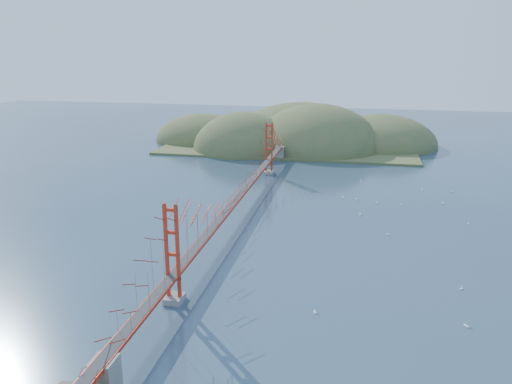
% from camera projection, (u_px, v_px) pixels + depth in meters
% --- Properties ---
extents(ground, '(320.00, 320.00, 0.00)m').
position_uv_depth(ground, '(237.00, 217.00, 84.94)').
color(ground, '#2A4054').
rests_on(ground, ground).
extents(bridge, '(2.20, 94.40, 12.00)m').
position_uv_depth(bridge, '(237.00, 176.00, 83.14)').
color(bridge, gray).
rests_on(bridge, ground).
extents(far_headlands, '(84.00, 58.00, 25.00)m').
position_uv_depth(far_headlands, '(299.00, 143.00, 148.88)').
color(far_headlands, brown).
rests_on(far_headlands, ground).
extents(sailboat_0, '(0.48, 0.54, 0.61)m').
position_uv_depth(sailboat_0, '(360.00, 214.00, 85.82)').
color(sailboat_0, white).
rests_on(sailboat_0, ground).
extents(sailboat_17, '(0.59, 0.54, 0.66)m').
position_uv_depth(sailboat_17, '(451.00, 192.00, 98.87)').
color(sailboat_17, white).
rests_on(sailboat_17, ground).
extents(sailboat_2, '(0.48, 0.40, 0.56)m').
position_uv_depth(sailboat_2, '(388.00, 234.00, 76.73)').
color(sailboat_2, white).
rests_on(sailboat_2, ground).
extents(sailboat_15, '(0.52, 0.52, 0.57)m').
position_uv_depth(sailboat_15, '(422.00, 189.00, 100.50)').
color(sailboat_15, white).
rests_on(sailboat_15, ground).
extents(sailboat_12, '(0.58, 0.54, 0.65)m').
position_uv_depth(sailboat_12, '(361.00, 181.00, 106.70)').
color(sailboat_12, white).
rests_on(sailboat_12, ground).
extents(sailboat_16, '(0.63, 0.61, 0.71)m').
position_uv_depth(sailboat_16, '(357.00, 199.00, 94.31)').
color(sailboat_16, white).
rests_on(sailboat_16, ground).
extents(sailboat_8, '(0.70, 0.70, 0.73)m').
position_uv_depth(sailboat_8, '(442.00, 203.00, 91.77)').
color(sailboat_8, white).
rests_on(sailboat_8, ground).
extents(sailboat_13, '(0.59, 0.59, 0.62)m').
position_uv_depth(sailboat_13, '(462.00, 288.00, 59.54)').
color(sailboat_13, white).
rests_on(sailboat_13, ground).
extents(sailboat_7, '(0.69, 0.69, 0.73)m').
position_uv_depth(sailboat_7, '(377.00, 202.00, 92.32)').
color(sailboat_7, white).
rests_on(sailboat_7, ground).
extents(sailboat_6, '(0.67, 0.67, 0.71)m').
position_uv_depth(sailboat_6, '(466.00, 325.00, 51.65)').
color(sailboat_6, white).
rests_on(sailboat_6, ground).
extents(sailboat_9, '(0.50, 0.50, 0.56)m').
position_uv_depth(sailboat_9, '(468.00, 223.00, 81.33)').
color(sailboat_9, white).
rests_on(sailboat_9, ground).
extents(sailboat_1, '(0.53, 0.54, 0.61)m').
position_uv_depth(sailboat_1, '(343.00, 197.00, 95.46)').
color(sailboat_1, white).
rests_on(sailboat_1, ground).
extents(sailboat_4, '(0.55, 0.55, 0.58)m').
position_uv_depth(sailboat_4, '(401.00, 205.00, 90.84)').
color(sailboat_4, white).
rests_on(sailboat_4, ground).
extents(sailboat_10, '(0.60, 0.60, 0.66)m').
position_uv_depth(sailboat_10, '(315.00, 311.00, 54.30)').
color(sailboat_10, white).
rests_on(sailboat_10, ground).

